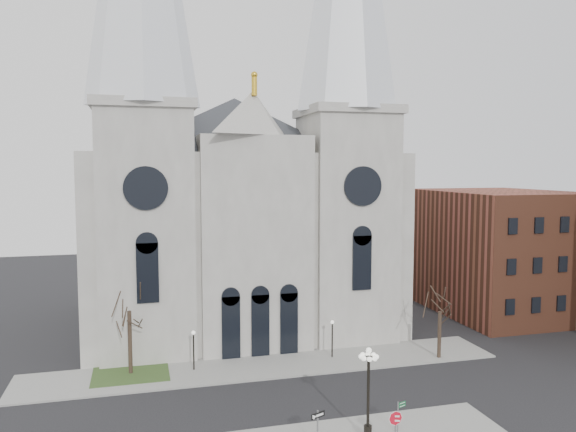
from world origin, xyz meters
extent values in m
plane|color=black|center=(0.00, 0.00, 0.00)|extent=(160.00, 160.00, 0.00)
cube|color=gray|center=(0.00, 11.00, 0.07)|extent=(40.00, 6.00, 0.14)
cube|color=#314E21|center=(-11.00, 12.00, 0.09)|extent=(6.00, 5.00, 0.18)
cube|color=#9A9790|center=(0.00, 26.00, 9.00)|extent=(30.00, 24.00, 18.00)
pyramid|color=#2D3035|center=(0.00, 26.00, 24.00)|extent=(33.00, 26.40, 6.00)
cube|color=#9A9790|center=(-9.50, 17.50, 11.00)|extent=(8.00, 8.00, 22.00)
cylinder|color=black|center=(-9.50, 13.45, 15.00)|extent=(3.60, 0.30, 3.60)
cube|color=#9A9790|center=(9.50, 17.50, 11.00)|extent=(8.00, 8.00, 22.00)
cylinder|color=black|center=(9.50, 13.45, 15.00)|extent=(3.60, 0.30, 3.60)
cube|color=#9A9790|center=(0.00, 16.00, 9.75)|extent=(10.00, 5.00, 19.50)
pyramid|color=#9A9790|center=(0.00, 16.00, 21.50)|extent=(11.00, 5.00, 4.00)
cube|color=brown|center=(30.00, 22.00, 7.00)|extent=(14.00, 18.00, 14.00)
cylinder|color=#2C2219|center=(-11.00, 12.00, 2.62)|extent=(0.32, 0.32, 5.25)
cylinder|color=#2C2219|center=(15.00, 9.00, 2.10)|extent=(0.32, 0.32, 4.20)
cylinder|color=black|center=(-6.00, 11.50, 1.64)|extent=(0.12, 0.12, 3.00)
sphere|color=white|center=(-6.00, 11.50, 3.24)|extent=(0.32, 0.32, 0.32)
cylinder|color=black|center=(6.00, 11.50, 1.64)|extent=(0.12, 0.12, 3.00)
sphere|color=white|center=(6.00, 11.50, 3.24)|extent=(0.32, 0.32, 0.32)
cylinder|color=slate|center=(4.07, -4.94, 1.33)|extent=(0.09, 0.09, 2.38)
cylinder|color=red|center=(4.07, -4.94, 2.15)|extent=(0.79, 0.32, 0.83)
cylinder|color=white|center=(4.07, -4.94, 2.15)|extent=(0.84, 0.32, 0.89)
cube|color=white|center=(4.07, -4.94, 2.29)|extent=(0.43, 0.17, 0.10)
cube|color=white|center=(4.07, -4.94, 2.02)|extent=(0.49, 0.19, 0.10)
cylinder|color=black|center=(3.10, -3.19, 2.68)|extent=(0.18, 0.18, 5.07)
cylinder|color=black|center=(3.10, -3.19, 0.58)|extent=(0.49, 0.49, 0.88)
sphere|color=white|center=(3.10, -3.19, 5.71)|extent=(0.35, 0.35, 0.35)
cylinder|color=slate|center=(-0.22, -3.51, 1.32)|extent=(0.10, 0.10, 2.35)
cube|color=black|center=(-0.22, -3.51, 2.21)|extent=(0.96, 0.45, 0.34)
cylinder|color=slate|center=(5.21, -2.96, 1.16)|extent=(0.08, 0.08, 2.03)
cube|color=#0D602D|center=(5.52, -2.86, 2.04)|extent=(0.55, 0.21, 0.14)
cube|color=#0D602D|center=(5.52, -2.86, 1.85)|extent=(0.55, 0.21, 0.14)
camera|label=1|loc=(-10.12, -33.71, 16.71)|focal=35.00mm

